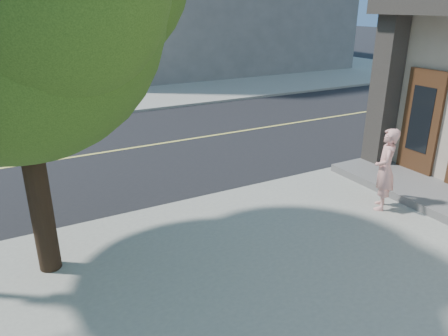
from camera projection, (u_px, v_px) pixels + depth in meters
sidewalk_ne at (182, 65)px, 31.36m from camera, size 29.00×25.00×0.12m
man_on_phone at (385, 169)px, 8.93m from camera, size 0.76×0.75×1.77m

